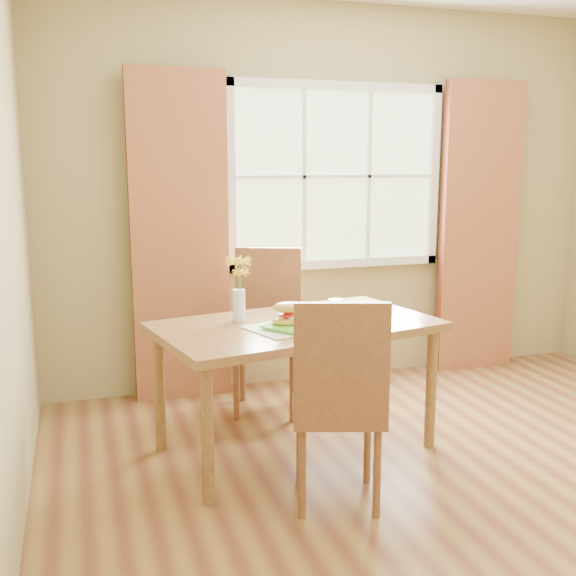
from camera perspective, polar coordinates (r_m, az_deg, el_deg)
The scene contains 12 objects.
room at distance 3.26m, azimuth 16.28°, elevation 5.68°, with size 4.24×3.84×2.74m.
window at distance 4.92m, azimuth 4.10°, elevation 9.39°, with size 1.62×0.06×1.32m.
curtain_left at distance 4.56m, azimuth -9.14°, elevation 4.14°, with size 0.65×0.08×2.20m, color maroon.
curtain_right at distance 5.39m, azimuth 15.89°, elevation 4.87°, with size 0.65×0.08×2.20m, color maroon.
dining_table at distance 3.73m, azimuth 0.71°, elevation -4.06°, with size 1.65×1.14×0.74m.
chair_near at distance 3.12m, azimuth 4.34°, elevation -9.11°, with size 0.53×0.53×1.01m.
chair_far at distance 4.41m, azimuth -1.77°, elevation -2.86°, with size 0.56×0.56×1.05m.
placemat at distance 3.60m, azimuth 0.36°, elevation -3.32°, with size 0.45×0.33×0.01m, color beige.
plate at distance 3.55m, azimuth 0.05°, elevation -3.35°, with size 0.22×0.22×0.01m, color #5FD134.
croissant_sandwich at distance 3.56m, azimuth -0.02°, elevation -2.21°, with size 0.18×0.12×0.13m.
water_glass at distance 3.74m, azimuth 4.04°, elevation -1.94°, with size 0.08×0.08×0.12m.
flower_vase at distance 3.70m, azimuth -4.18°, elevation 0.47°, with size 0.15×0.15×0.37m.
Camera 1 is at (-1.81, -2.70, 1.61)m, focal length 42.00 mm.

